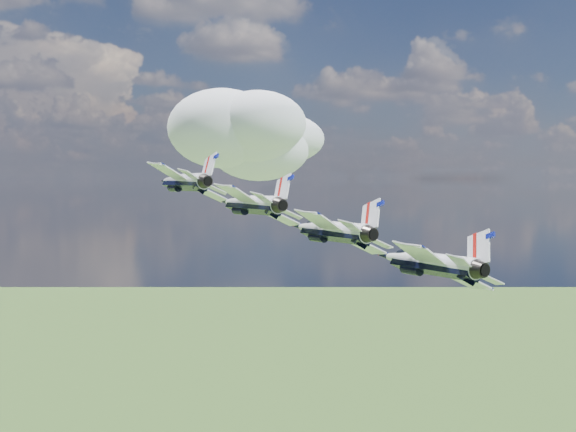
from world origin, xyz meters
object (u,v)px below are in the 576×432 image
object	(u,v)px
jet_1	(250,203)
jet_3	(426,262)
jet_0	(183,181)
jet_2	(330,230)

from	to	relation	value
jet_1	jet_3	world-z (taller)	jet_1
jet_0	jet_1	bearing A→B (deg)	-71.14
jet_2	jet_3	distance (m)	11.85
jet_3	jet_1	bearing A→B (deg)	108.86
jet_1	jet_2	distance (m)	11.85
jet_1	jet_2	size ratio (longest dim) A/B	1.00
jet_0	jet_2	distance (m)	23.70
jet_0	jet_3	size ratio (longest dim) A/B	1.00
jet_1	jet_3	xyz separation A→B (m)	(13.71, -18.64, -5.14)
jet_2	jet_3	xyz separation A→B (m)	(6.85, -9.32, -2.57)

